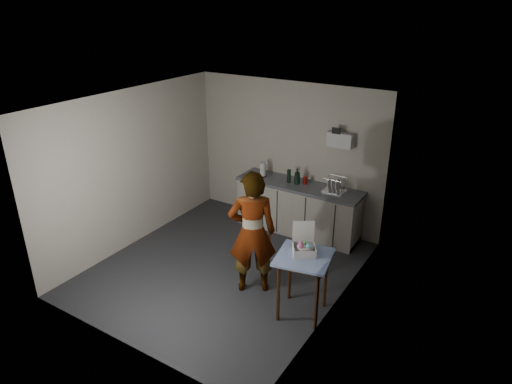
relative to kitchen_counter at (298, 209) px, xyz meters
The scene contains 15 objects.
ground 1.80m from the kitchen_counter, 103.24° to the right, with size 4.00×4.00×0.00m, color #252529.
wall_back 1.00m from the kitchen_counter, 144.05° to the left, with size 3.60×0.02×2.60m, color beige.
wall_right 2.36m from the kitchen_counter, 50.73° to the right, with size 0.02×4.00×2.60m, color beige.
wall_left 2.91m from the kitchen_counter, 142.18° to the right, with size 0.02×4.00×2.60m, color beige.
ceiling 2.78m from the kitchen_counter, 103.24° to the right, with size 3.60×4.00×0.01m, color white.
kitchen_counter is the anchor object (origin of this frame).
wall_shelf 1.47m from the kitchen_counter, 20.15° to the left, with size 0.42×0.18×0.37m.
side_table 2.34m from the kitchen_counter, 61.61° to the right, with size 0.80×0.80×0.88m.
standing_man 1.98m from the kitchen_counter, 82.75° to the right, with size 0.66×0.44×1.81m, color #B2A593.
soap_bottle 0.62m from the kitchen_counter, behind, with size 0.11×0.11×0.28m, color black.
soda_can 0.56m from the kitchen_counter, 42.41° to the left, with size 0.07×0.07×0.13m, color red.
dark_bottle 0.63m from the kitchen_counter, behind, with size 0.07×0.07×0.23m, color black.
paper_towel 0.95m from the kitchen_counter, behind, with size 0.15×0.15×0.27m.
dish_rack 0.83m from the kitchen_counter, ahead, with size 0.36×0.27×0.25m.
bakery_box 2.30m from the kitchen_counter, 61.66° to the right, with size 0.39×0.40×0.39m.
Camera 1 is at (3.61, -4.87, 3.91)m, focal length 32.00 mm.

